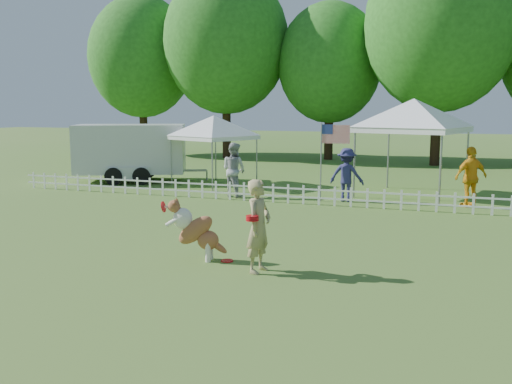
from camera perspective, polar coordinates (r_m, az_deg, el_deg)
ground at (r=11.43m, az=-3.42°, el=-6.86°), size 120.00×120.00×0.00m
picket_fence at (r=17.88m, az=5.53°, el=-0.32°), size 22.00×0.08×0.60m
handler at (r=10.45m, az=0.27°, el=-3.44°), size 0.49×0.68×1.73m
dog at (r=11.38m, az=-5.98°, el=-3.81°), size 1.23×0.62×1.22m
frisbee_on_turf at (r=11.37m, az=-2.92°, el=-6.88°), size 0.32×0.32×0.02m
canopy_tent_left at (r=22.28m, az=-4.22°, el=4.09°), size 3.36×3.36×2.64m
canopy_tent_right at (r=20.09m, az=15.35°, el=4.18°), size 3.85×3.85×3.24m
cargo_trailer at (r=23.87m, az=-12.39°, el=3.88°), size 5.90×4.38×2.38m
flag_pole at (r=18.43m, az=6.51°, el=2.96°), size 0.97×0.13×2.53m
spectator_a at (r=19.32m, az=-2.22°, el=2.24°), size 1.08×0.97×1.84m
spectator_b at (r=18.59m, az=9.06°, el=1.71°), size 1.17×0.74×1.72m
spectator_c at (r=18.47m, az=20.69°, el=1.42°), size 1.14×1.01×1.85m
tree_far_left at (r=37.60m, az=-11.34°, el=12.10°), size 6.60×6.60×11.00m
tree_left at (r=34.46m, az=-3.01°, el=13.43°), size 7.40×7.40×12.00m
tree_center_left at (r=33.49m, az=7.39°, el=11.63°), size 6.00×6.00×9.80m
tree_center_right at (r=31.31m, az=17.91°, el=14.09°), size 7.60×7.60×12.60m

